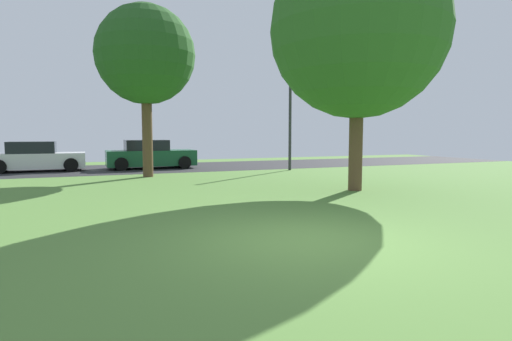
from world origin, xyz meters
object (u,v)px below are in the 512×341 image
at_px(maple_tree_near, 358,30).
at_px(parked_car_green, 150,155).
at_px(street_lamp_post, 290,124).
at_px(oak_tree_center, 145,55).

relative_size(maple_tree_near, parked_car_green, 1.75).
distance_m(maple_tree_near, parked_car_green, 12.69).
bearing_deg(maple_tree_near, street_lamp_post, 79.11).
bearing_deg(oak_tree_center, parked_car_green, 80.73).
bearing_deg(street_lamp_post, parked_car_green, 149.36).
distance_m(oak_tree_center, maple_tree_near, 8.66).
xyz_separation_m(oak_tree_center, parked_car_green, (0.69, 4.23, -4.27)).
relative_size(oak_tree_center, maple_tree_near, 0.91).
height_order(oak_tree_center, maple_tree_near, maple_tree_near).
xyz_separation_m(maple_tree_near, parked_car_green, (-4.76, 10.96, -4.26)).
distance_m(oak_tree_center, parked_car_green, 6.05).
bearing_deg(parked_car_green, maple_tree_near, -66.52).
relative_size(maple_tree_near, street_lamp_post, 1.70).
distance_m(maple_tree_near, street_lamp_post, 7.91).
bearing_deg(maple_tree_near, parked_car_green, 113.48).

